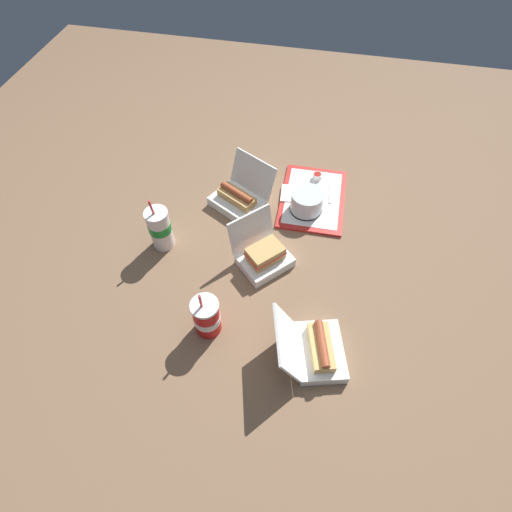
% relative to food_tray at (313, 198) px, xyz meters
% --- Properties ---
extents(ground_plane, '(3.20, 3.20, 0.00)m').
position_rel_food_tray_xyz_m(ground_plane, '(0.34, -0.17, -0.01)').
color(ground_plane, brown).
extents(food_tray, '(0.38, 0.27, 0.01)m').
position_rel_food_tray_xyz_m(food_tray, '(0.00, 0.00, 0.00)').
color(food_tray, red).
rests_on(food_tray, ground_plane).
extents(cake_container, '(0.13, 0.13, 0.09)m').
position_rel_food_tray_xyz_m(cake_container, '(0.07, -0.02, 0.05)').
color(cake_container, black).
rests_on(cake_container, food_tray).
extents(ketchup_cup, '(0.04, 0.04, 0.02)m').
position_rel_food_tray_xyz_m(ketchup_cup, '(-0.12, 0.00, 0.02)').
color(ketchup_cup, white).
rests_on(ketchup_cup, food_tray).
extents(napkin_stack, '(0.11, 0.11, 0.00)m').
position_rel_food_tray_xyz_m(napkin_stack, '(-0.00, -0.08, 0.01)').
color(napkin_stack, white).
rests_on(napkin_stack, food_tray).
extents(plastic_fork, '(0.11, 0.02, 0.00)m').
position_rel_food_tray_xyz_m(plastic_fork, '(-0.03, 0.07, 0.01)').
color(plastic_fork, white).
rests_on(plastic_fork, food_tray).
extents(clamshell_hotdog_front, '(0.27, 0.27, 0.18)m').
position_rel_food_tray_xyz_m(clamshell_hotdog_front, '(0.09, -0.29, 0.03)').
color(clamshell_hotdog_front, white).
rests_on(clamshell_hotdog_front, ground_plane).
extents(clamshell_sandwich_back, '(0.25, 0.25, 0.18)m').
position_rel_food_tray_xyz_m(clamshell_sandwich_back, '(0.36, -0.14, 0.04)').
color(clamshell_sandwich_back, white).
rests_on(clamshell_sandwich_back, ground_plane).
extents(clamshell_hotdog_right, '(0.25, 0.26, 0.17)m').
position_rel_food_tray_xyz_m(clamshell_hotdog_right, '(0.68, 0.09, 0.03)').
color(clamshell_hotdog_right, white).
rests_on(clamshell_hotdog_right, ground_plane).
extents(soda_cup_back, '(0.09, 0.09, 0.23)m').
position_rel_food_tray_xyz_m(soda_cup_back, '(0.35, -0.52, 0.08)').
color(soda_cup_back, white).
rests_on(soda_cup_back, ground_plane).
extents(soda_cup_right, '(0.09, 0.09, 0.21)m').
position_rel_food_tray_xyz_m(soda_cup_right, '(0.66, -0.26, 0.07)').
color(soda_cup_right, red).
rests_on(soda_cup_right, ground_plane).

